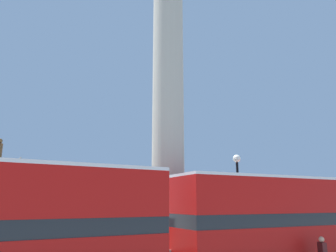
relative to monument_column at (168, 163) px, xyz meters
The scene contains 3 objects.
monument_column is the anchor object (origin of this frame).
bus_c 6.32m from the monument_column, 51.67° to the right, with size 10.74×3.50×4.34m.
street_lamp 4.37m from the monument_column, 23.49° to the right, with size 0.43×0.43×5.79m.
Camera 1 is at (-9.23, -15.26, 3.15)m, focal length 35.00 mm.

